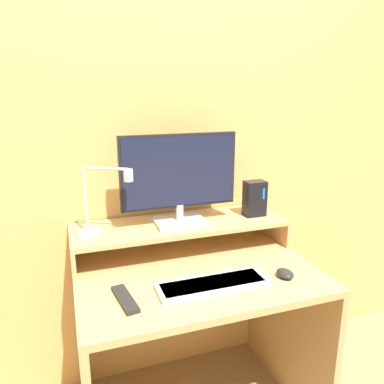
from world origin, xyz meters
The scene contains 9 objects.
wall_back centered at (0.00, 0.77, 1.25)m, with size 6.00×0.05×2.50m.
desk centered at (0.00, 0.37, 0.53)m, with size 1.01×0.74×0.77m.
monitor_shelf centered at (0.00, 0.58, 0.89)m, with size 1.01×0.32×0.14m.
monitor centered at (-0.01, 0.57, 1.13)m, with size 0.54×0.17×0.42m.
desk_lamp centered at (-0.37, 0.54, 1.04)m, with size 0.24×0.16×0.30m.
router_dock centered at (0.38, 0.56, 1.00)m, with size 0.10×0.07×0.17m.
keyboard centered at (0.01, 0.20, 0.78)m, with size 0.44×0.14×0.02m.
mouse centered at (0.32, 0.17, 0.79)m, with size 0.06×0.08×0.03m.
remote_control centered at (-0.33, 0.21, 0.78)m, with size 0.08×0.20×0.02m.
Camera 1 is at (-0.49, -1.01, 1.52)m, focal length 35.00 mm.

